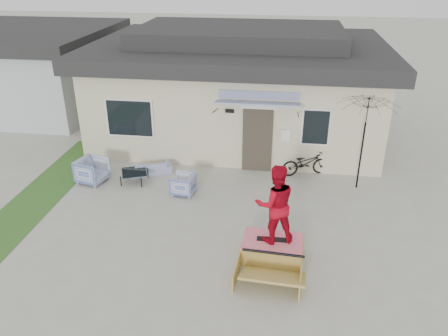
# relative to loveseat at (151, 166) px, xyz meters

# --- Properties ---
(ground) EXTENTS (90.00, 90.00, 0.00)m
(ground) POSITION_rel_loveseat_xyz_m (2.38, -3.75, -0.26)
(ground) COLOR #A5A597
(ground) RESTS_ON ground
(grass_strip) EXTENTS (1.40, 8.00, 0.01)m
(grass_strip) POSITION_rel_loveseat_xyz_m (-2.82, -1.75, -0.26)
(grass_strip) COLOR #305D24
(grass_strip) RESTS_ON ground
(house) EXTENTS (10.80, 8.49, 4.10)m
(house) POSITION_rel_loveseat_xyz_m (2.38, 4.24, 1.68)
(house) COLOR beige
(house) RESTS_ON ground
(neighbor_house) EXTENTS (8.60, 7.60, 3.50)m
(neighbor_house) POSITION_rel_loveseat_xyz_m (-8.12, 6.25, 1.53)
(neighbor_house) COLOR #ACB6BD
(neighbor_house) RESTS_ON ground
(loveseat) EXTENTS (1.38, 0.89, 0.52)m
(loveseat) POSITION_rel_loveseat_xyz_m (0.00, 0.00, 0.00)
(loveseat) COLOR #4455A2
(loveseat) RESTS_ON ground
(armchair_left) EXTENTS (0.95, 0.98, 0.84)m
(armchair_left) POSITION_rel_loveseat_xyz_m (-1.61, -0.83, 0.16)
(armchair_left) COLOR #4455A2
(armchair_left) RESTS_ON ground
(armchair_right) EXTENTS (0.70, 0.73, 0.68)m
(armchair_right) POSITION_rel_loveseat_xyz_m (1.35, -1.18, 0.08)
(armchair_right) COLOR #4455A2
(armchair_right) RESTS_ON ground
(coffee_table) EXTENTS (0.95, 0.95, 0.36)m
(coffee_table) POSITION_rel_loveseat_xyz_m (-0.33, -0.66, -0.08)
(coffee_table) COLOR black
(coffee_table) RESTS_ON ground
(bicycle) EXTENTS (1.67, 1.05, 1.01)m
(bicycle) POSITION_rel_loveseat_xyz_m (4.96, 0.60, 0.25)
(bicycle) COLOR black
(bicycle) RESTS_ON ground
(patio_umbrella) EXTENTS (2.15, 2.06, 2.20)m
(patio_umbrella) POSITION_rel_loveseat_xyz_m (6.51, -0.06, 1.49)
(patio_umbrella) COLOR black
(patio_umbrella) RESTS_ON ground
(skate_ramp) EXTENTS (1.50, 1.93, 0.46)m
(skate_ramp) POSITION_rel_loveseat_xyz_m (4.11, -3.93, -0.03)
(skate_ramp) COLOR #AC8D41
(skate_ramp) RESTS_ON ground
(skateboard) EXTENTS (0.76, 0.21, 0.05)m
(skateboard) POSITION_rel_loveseat_xyz_m (4.11, -3.88, 0.23)
(skateboard) COLOR black
(skateboard) RESTS_ON skate_ramp
(skater) EXTENTS (1.08, 0.94, 1.89)m
(skater) POSITION_rel_loveseat_xyz_m (4.11, -3.88, 1.20)
(skater) COLOR #B0081A
(skater) RESTS_ON skateboard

